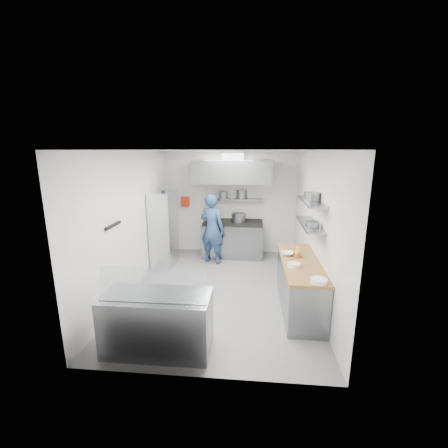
# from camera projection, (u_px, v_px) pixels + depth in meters

# --- Properties ---
(floor) EXTENTS (5.00, 5.00, 0.00)m
(floor) POSITION_uv_depth(u_px,v_px,m) (221.00, 289.00, 6.21)
(floor) COLOR slate
(floor) RESTS_ON ground
(ceiling) EXTENTS (5.00, 5.00, 0.00)m
(ceiling) POSITION_uv_depth(u_px,v_px,m) (221.00, 151.00, 5.55)
(ceiling) COLOR silver
(ceiling) RESTS_ON wall_back
(wall_back) EXTENTS (3.60, 2.80, 0.02)m
(wall_back) POSITION_uv_depth(u_px,v_px,m) (230.00, 203.00, 8.30)
(wall_back) COLOR white
(wall_back) RESTS_ON floor
(wall_front) EXTENTS (3.60, 2.80, 0.02)m
(wall_front) POSITION_uv_depth(u_px,v_px,m) (199.00, 274.00, 3.46)
(wall_front) COLOR white
(wall_front) RESTS_ON floor
(wall_left) EXTENTS (2.80, 5.00, 0.02)m
(wall_left) POSITION_uv_depth(u_px,v_px,m) (133.00, 222.00, 6.04)
(wall_left) COLOR white
(wall_left) RESTS_ON floor
(wall_right) EXTENTS (2.80, 5.00, 0.02)m
(wall_right) POSITION_uv_depth(u_px,v_px,m) (315.00, 226.00, 5.72)
(wall_right) COLOR white
(wall_right) RESTS_ON floor
(gas_range) EXTENTS (1.60, 0.80, 0.90)m
(gas_range) POSITION_uv_depth(u_px,v_px,m) (233.00, 240.00, 8.13)
(gas_range) COLOR gray
(gas_range) RESTS_ON floor
(cooktop) EXTENTS (1.57, 0.78, 0.06)m
(cooktop) POSITION_uv_depth(u_px,v_px,m) (233.00, 223.00, 8.01)
(cooktop) COLOR black
(cooktop) RESTS_ON gas_range
(stock_pot_left) EXTENTS (0.25, 0.25, 0.20)m
(stock_pot_left) POSITION_uv_depth(u_px,v_px,m) (214.00, 215.00, 8.30)
(stock_pot_left) COLOR slate
(stock_pot_left) RESTS_ON cooktop
(stock_pot_mid) EXTENTS (0.37, 0.37, 0.24)m
(stock_pot_mid) POSITION_uv_depth(u_px,v_px,m) (239.00, 218.00, 7.90)
(stock_pot_mid) COLOR slate
(stock_pot_mid) RESTS_ON cooktop
(over_range_shelf) EXTENTS (1.60, 0.30, 0.04)m
(over_range_shelf) POSITION_uv_depth(u_px,v_px,m) (234.00, 199.00, 8.10)
(over_range_shelf) COLOR gray
(over_range_shelf) RESTS_ON wall_back
(shelf_pot_a) EXTENTS (0.24, 0.24, 0.18)m
(shelf_pot_a) POSITION_uv_depth(u_px,v_px,m) (223.00, 195.00, 8.11)
(shelf_pot_a) COLOR slate
(shelf_pot_a) RESTS_ON over_range_shelf
(shelf_pot_b) EXTENTS (0.31, 0.31, 0.22)m
(shelf_pot_b) POSITION_uv_depth(u_px,v_px,m) (242.00, 194.00, 8.24)
(shelf_pot_b) COLOR slate
(shelf_pot_b) RESTS_ON over_range_shelf
(extractor_hood) EXTENTS (1.90, 1.15, 0.55)m
(extractor_hood) POSITION_uv_depth(u_px,v_px,m) (233.00, 171.00, 7.52)
(extractor_hood) COLOR gray
(extractor_hood) RESTS_ON wall_back
(hood_duct) EXTENTS (0.55, 0.55, 0.24)m
(hood_duct) POSITION_uv_depth(u_px,v_px,m) (233.00, 156.00, 7.65)
(hood_duct) COLOR slate
(hood_duct) RESTS_ON extractor_hood
(red_firebox) EXTENTS (0.22, 0.10, 0.26)m
(red_firebox) POSITION_uv_depth(u_px,v_px,m) (186.00, 202.00, 8.35)
(red_firebox) COLOR red
(red_firebox) RESTS_ON wall_back
(chef) EXTENTS (0.76, 0.64, 1.79)m
(chef) POSITION_uv_depth(u_px,v_px,m) (212.00, 229.00, 7.52)
(chef) COLOR navy
(chef) RESTS_ON floor
(wire_rack) EXTENTS (0.50, 0.90, 1.85)m
(wire_rack) POSITION_uv_depth(u_px,v_px,m) (164.00, 230.00, 7.31)
(wire_rack) COLOR silver
(wire_rack) RESTS_ON floor
(rack_bin_a) EXTENTS (0.17, 0.21, 0.19)m
(rack_bin_a) POSITION_uv_depth(u_px,v_px,m) (161.00, 237.00, 7.09)
(rack_bin_a) COLOR white
(rack_bin_a) RESTS_ON wire_rack
(rack_bin_b) EXTENTS (0.12, 0.16, 0.14)m
(rack_bin_b) POSITION_uv_depth(u_px,v_px,m) (164.00, 214.00, 7.29)
(rack_bin_b) COLOR yellow
(rack_bin_b) RESTS_ON wire_rack
(rack_jar) EXTENTS (0.10, 0.10, 0.18)m
(rack_jar) POSITION_uv_depth(u_px,v_px,m) (163.00, 194.00, 7.02)
(rack_jar) COLOR black
(rack_jar) RESTS_ON wire_rack
(knife_strip) EXTENTS (0.04, 0.55, 0.05)m
(knife_strip) POSITION_uv_depth(u_px,v_px,m) (113.00, 225.00, 5.13)
(knife_strip) COLOR black
(knife_strip) RESTS_ON wall_left
(prep_counter_base) EXTENTS (0.62, 2.00, 0.84)m
(prep_counter_base) POSITION_uv_depth(u_px,v_px,m) (299.00, 286.00, 5.40)
(prep_counter_base) COLOR gray
(prep_counter_base) RESTS_ON floor
(prep_counter_top) EXTENTS (0.65, 2.04, 0.06)m
(prep_counter_top) POSITION_uv_depth(u_px,v_px,m) (301.00, 263.00, 5.29)
(prep_counter_top) COLOR #9D7142
(prep_counter_top) RESTS_ON prep_counter_base
(plate_stack_a) EXTENTS (0.25, 0.25, 0.06)m
(plate_stack_a) POSITION_uv_depth(u_px,v_px,m) (319.00, 281.00, 4.41)
(plate_stack_a) COLOR white
(plate_stack_a) RESTS_ON prep_counter_top
(plate_stack_b) EXTENTS (0.22, 0.22, 0.06)m
(plate_stack_b) POSITION_uv_depth(u_px,v_px,m) (294.00, 265.00, 5.03)
(plate_stack_b) COLOR white
(plate_stack_b) RESTS_ON prep_counter_top
(copper_pan) EXTENTS (0.15, 0.15, 0.06)m
(copper_pan) POSITION_uv_depth(u_px,v_px,m) (297.00, 255.00, 5.48)
(copper_pan) COLOR #C36D37
(copper_pan) RESTS_ON prep_counter_top
(squeeze_bottle) EXTENTS (0.07, 0.07, 0.18)m
(squeeze_bottle) POSITION_uv_depth(u_px,v_px,m) (297.00, 252.00, 5.51)
(squeeze_bottle) COLOR yellow
(squeeze_bottle) RESTS_ON prep_counter_top
(mixing_bowl) EXTENTS (0.24, 0.24, 0.06)m
(mixing_bowl) POSITION_uv_depth(u_px,v_px,m) (287.00, 253.00, 5.59)
(mixing_bowl) COLOR white
(mixing_bowl) RESTS_ON prep_counter_top
(wall_shelf_lower) EXTENTS (0.30, 1.30, 0.04)m
(wall_shelf_lower) POSITION_uv_depth(u_px,v_px,m) (309.00, 224.00, 5.42)
(wall_shelf_lower) COLOR gray
(wall_shelf_lower) RESTS_ON wall_right
(wall_shelf_upper) EXTENTS (0.30, 1.30, 0.04)m
(wall_shelf_upper) POSITION_uv_depth(u_px,v_px,m) (311.00, 201.00, 5.32)
(wall_shelf_upper) COLOR gray
(wall_shelf_upper) RESTS_ON wall_right
(shelf_pot_c) EXTENTS (0.23, 0.23, 0.10)m
(shelf_pot_c) POSITION_uv_depth(u_px,v_px,m) (312.00, 224.00, 5.14)
(shelf_pot_c) COLOR slate
(shelf_pot_c) RESTS_ON wall_shelf_lower
(shelf_pot_d) EXTENTS (0.28, 0.28, 0.14)m
(shelf_pot_d) POSITION_uv_depth(u_px,v_px,m) (312.00, 196.00, 5.33)
(shelf_pot_d) COLOR slate
(shelf_pot_d) RESTS_ON wall_shelf_upper
(display_case) EXTENTS (1.50, 0.70, 0.85)m
(display_case) POSITION_uv_depth(u_px,v_px,m) (158.00, 323.00, 4.24)
(display_case) COLOR gray
(display_case) RESTS_ON floor
(display_glass) EXTENTS (1.47, 0.19, 0.42)m
(display_glass) POSITION_uv_depth(u_px,v_px,m) (153.00, 284.00, 3.97)
(display_glass) COLOR silver
(display_glass) RESTS_ON display_case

